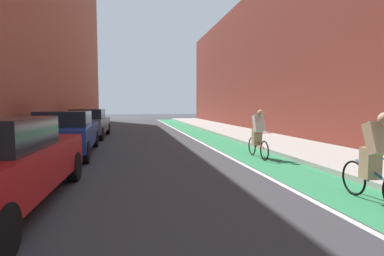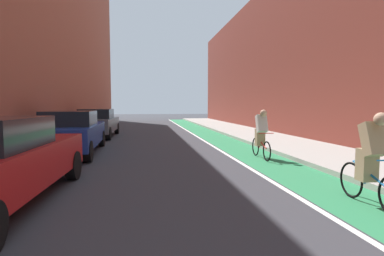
{
  "view_description": "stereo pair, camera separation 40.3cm",
  "coord_description": "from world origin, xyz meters",
  "px_view_note": "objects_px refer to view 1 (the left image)",
  "views": [
    {
      "loc": [
        -0.84,
        4.52,
        1.73
      ],
      "look_at": [
        0.83,
        12.57,
        1.1
      ],
      "focal_mm": 27.91,
      "sensor_mm": 36.0,
      "label": 1
    },
    {
      "loc": [
        -0.45,
        4.45,
        1.73
      ],
      "look_at": [
        0.83,
        12.57,
        1.1
      ],
      "focal_mm": 27.91,
      "sensor_mm": 36.0,
      "label": 2
    }
  ],
  "objects_px": {
    "parked_sedan_blue": "(66,133)",
    "parked_sedan_gray": "(89,123)",
    "cyclist_trailing": "(258,133)",
    "cyclist_mid": "(375,158)"
  },
  "relations": [
    {
      "from": "cyclist_mid",
      "to": "cyclist_trailing",
      "type": "distance_m",
      "value": 4.75
    },
    {
      "from": "parked_sedan_gray",
      "to": "cyclist_trailing",
      "type": "xyz_separation_m",
      "value": [
        6.31,
        -7.61,
        0.02
      ]
    },
    {
      "from": "cyclist_mid",
      "to": "cyclist_trailing",
      "type": "bearing_deg",
      "value": 90.54
    },
    {
      "from": "parked_sedan_blue",
      "to": "parked_sedan_gray",
      "type": "relative_size",
      "value": 1.03
    },
    {
      "from": "cyclist_mid",
      "to": "parked_sedan_blue",
      "type": "bearing_deg",
      "value": 133.95
    },
    {
      "from": "cyclist_trailing",
      "to": "parked_sedan_gray",
      "type": "bearing_deg",
      "value": 129.64
    },
    {
      "from": "parked_sedan_blue",
      "to": "parked_sedan_gray",
      "type": "bearing_deg",
      "value": 90.03
    },
    {
      "from": "parked_sedan_blue",
      "to": "parked_sedan_gray",
      "type": "height_order",
      "value": "same"
    },
    {
      "from": "parked_sedan_blue",
      "to": "cyclist_trailing",
      "type": "relative_size",
      "value": 2.83
    },
    {
      "from": "parked_sedan_gray",
      "to": "parked_sedan_blue",
      "type": "bearing_deg",
      "value": -89.97
    }
  ]
}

